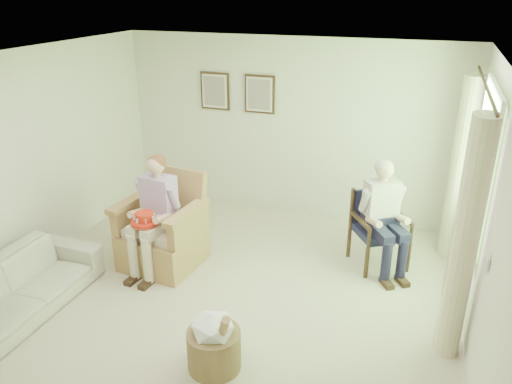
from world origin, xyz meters
The scene contains 17 objects.
floor centered at (0.00, 0.00, 0.00)m, with size 5.50×5.50×0.00m, color beige.
back_wall centered at (0.00, 2.75, 1.30)m, with size 5.00×0.04×2.60m, color silver.
left_wall centered at (-2.50, 0.00, 1.30)m, with size 0.04×5.50×2.60m, color silver.
right_wall centered at (2.50, 0.00, 1.30)m, with size 0.04×5.50×2.60m, color silver.
ceiling centered at (0.00, 0.00, 2.60)m, with size 5.00×5.50×0.02m, color white.
window centered at (2.46, 1.20, 1.58)m, with size 0.13×2.50×1.63m.
curtain_left centered at (2.33, 0.22, 1.15)m, with size 0.34×0.34×2.30m, color beige.
curtain_right centered at (2.33, 2.18, 1.15)m, with size 0.34×0.34×2.30m, color beige.
framed_print_left centered at (-1.15, 2.71, 1.78)m, with size 0.45×0.05×0.55m.
framed_print_right centered at (-0.45, 2.71, 1.78)m, with size 0.45×0.05×0.55m.
wicker_armchair centered at (-1.01, 0.73, 0.37)m, with size 0.90×0.90×1.15m.
wood_armchair centered at (1.51, 1.66, 0.50)m, with size 0.60×0.56×0.92m.
sofa centered at (-1.95, -0.73, 0.29)m, with size 0.78×1.98×0.58m, color beige.
person_wicker centered at (-1.01, 0.58, 0.83)m, with size 0.40×0.62×1.41m.
person_dark centered at (1.51, 1.50, 0.78)m, with size 0.40×0.63×1.34m.
red_hat centered at (-1.04, 0.38, 0.75)m, with size 0.32×0.32×0.14m.
hatbox centered at (0.33, -0.77, 0.28)m, with size 0.61×0.61×0.72m.
Camera 1 is at (1.89, -4.05, 3.26)m, focal length 35.00 mm.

